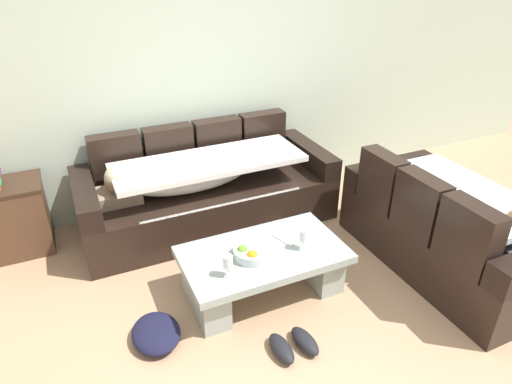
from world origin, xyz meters
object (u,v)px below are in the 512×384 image
(couch_along_wall, at_px, (204,191))
(coffee_table, at_px, (263,267))
(fruit_bowl, at_px, (252,252))
(wine_glass_near_left, at_px, (228,262))
(side_cabinet, at_px, (3,220))
(crumpled_garment, at_px, (156,333))
(pair_of_shoes, at_px, (293,345))
(wine_glass_near_right, at_px, (304,236))
(open_magazine, at_px, (294,234))
(couch_near_window, at_px, (448,229))

(couch_along_wall, xyz_separation_m, coffee_table, (0.07, -1.16, -0.09))
(coffee_table, distance_m, fruit_bowl, 0.21)
(wine_glass_near_left, height_order, side_cabinet, side_cabinet)
(wine_glass_near_left, height_order, crumpled_garment, wine_glass_near_left)
(couch_along_wall, distance_m, pair_of_shoes, 1.78)
(wine_glass_near_right, xyz_separation_m, pair_of_shoes, (-0.34, -0.51, -0.45))
(wine_glass_near_left, relative_size, wine_glass_near_right, 1.00)
(coffee_table, xyz_separation_m, wine_glass_near_right, (0.28, -0.10, 0.26))
(wine_glass_near_right, height_order, side_cabinet, side_cabinet)
(coffee_table, distance_m, pair_of_shoes, 0.64)
(fruit_bowl, height_order, side_cabinet, side_cabinet)
(coffee_table, bearing_deg, crumpled_garment, -170.53)
(pair_of_shoes, bearing_deg, wine_glass_near_right, 55.80)
(couch_along_wall, relative_size, coffee_table, 1.94)
(pair_of_shoes, height_order, crumpled_garment, crumpled_garment)
(crumpled_garment, bearing_deg, pair_of_shoes, -29.88)
(open_magazine, height_order, crumpled_garment, open_magazine)
(couch_near_window, relative_size, crumpled_garment, 4.28)
(open_magazine, distance_m, side_cabinet, 2.45)
(couch_along_wall, distance_m, wine_glass_near_left, 1.35)
(fruit_bowl, xyz_separation_m, wine_glass_near_left, (-0.23, -0.13, 0.08))
(couch_along_wall, bearing_deg, wine_glass_near_left, -101.47)
(side_cabinet, bearing_deg, crumpled_garment, -59.18)
(coffee_table, relative_size, crumpled_garment, 3.00)
(couch_near_window, bearing_deg, side_cabinet, 62.96)
(couch_along_wall, xyz_separation_m, pair_of_shoes, (0.01, -1.76, -0.29))
(pair_of_shoes, bearing_deg, open_magazine, 61.91)
(wine_glass_near_left, bearing_deg, pair_of_shoes, -58.47)
(wine_glass_near_left, xyz_separation_m, wine_glass_near_right, (0.62, 0.06, 0.00))
(couch_along_wall, height_order, wine_glass_near_right, couch_along_wall)
(coffee_table, height_order, fruit_bowl, fruit_bowl)
(open_magazine, distance_m, crumpled_garment, 1.24)
(open_magazine, bearing_deg, crumpled_garment, 174.75)
(wine_glass_near_left, xyz_separation_m, open_magazine, (0.65, 0.26, -0.11))
(couch_along_wall, height_order, side_cabinet, couch_along_wall)
(wine_glass_near_right, distance_m, pair_of_shoes, 0.76)
(couch_near_window, bearing_deg, open_magazine, 71.73)
(coffee_table, distance_m, wine_glass_near_right, 0.39)
(wine_glass_near_left, height_order, open_magazine, wine_glass_near_left)
(coffee_table, height_order, crumpled_garment, coffee_table)
(open_magazine, height_order, side_cabinet, side_cabinet)
(coffee_table, xyz_separation_m, open_magazine, (0.31, 0.10, 0.15))
(couch_near_window, height_order, pair_of_shoes, couch_near_window)
(couch_near_window, distance_m, pair_of_shoes, 1.64)
(couch_along_wall, xyz_separation_m, open_magazine, (0.38, -1.05, 0.05))
(wine_glass_near_left, bearing_deg, crumpled_garment, 178.42)
(couch_near_window, xyz_separation_m, wine_glass_near_right, (-1.24, 0.20, 0.16))
(coffee_table, distance_m, crumpled_garment, 0.89)
(couch_near_window, relative_size, side_cabinet, 2.38)
(wine_glass_near_left, height_order, wine_glass_near_right, same)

